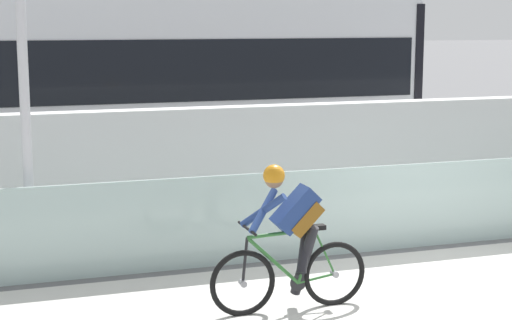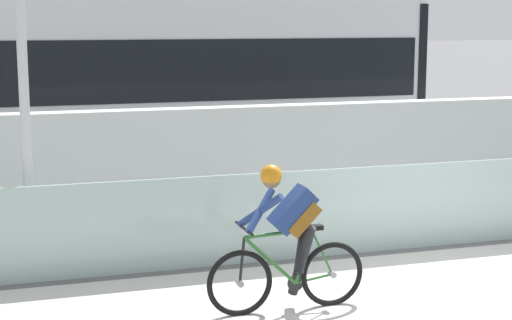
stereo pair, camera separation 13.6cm
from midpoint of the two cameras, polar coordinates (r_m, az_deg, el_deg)
name	(u,v)px [view 2 (the right image)]	position (r m, az deg, el deg)	size (l,w,h in m)	color
ground_plane	(473,290)	(10.16, 14.96, -8.55)	(200.00, 200.00, 0.00)	slate
bike_path_deck	(473,290)	(10.15, 14.96, -8.52)	(32.00, 3.20, 0.01)	silver
glass_parapet	(401,207)	(11.54, 10.16, -3.18)	(32.00, 0.05, 1.17)	#ADC6C1
concrete_barrier_wall	(348,162)	(13.07, 6.55, -0.11)	(32.00, 0.36, 1.83)	white
tram_rail_near	(292,189)	(15.49, 2.74, -1.97)	(32.00, 0.08, 0.01)	#595654
tram_rail_far	(268,175)	(16.82, 1.04, -1.03)	(32.00, 0.08, 0.01)	#595654
tram	(113,88)	(15.15, -9.46, 4.87)	(11.06, 2.54, 3.81)	silver
cyclist_on_bike	(288,240)	(8.94, 2.61, -5.48)	(1.77, 0.58, 1.61)	black
lamp_post_antenna	(20,3)	(10.26, -15.42, 10.30)	(0.28, 0.28, 5.20)	gray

